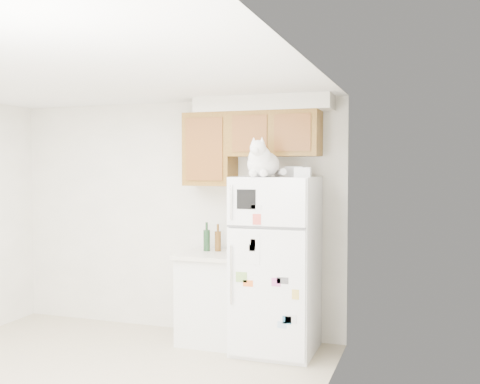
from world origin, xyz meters
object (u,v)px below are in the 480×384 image
at_px(storage_box_back, 296,171).
at_px(bottle_amber, 218,238).
at_px(refrigerator, 276,264).
at_px(cat, 262,162).
at_px(bottle_green, 207,237).
at_px(storage_box_front, 303,172).
at_px(base_counter, 213,297).

height_order(storage_box_back, bottle_amber, storage_box_back).
distance_m(refrigerator, cat, 1.01).
bearing_deg(cat, bottle_green, 151.64).
relative_size(refrigerator, bottle_green, 5.68).
distance_m(storage_box_back, bottle_amber, 1.08).
height_order(storage_box_back, storage_box_front, storage_box_back).
xyz_separation_m(storage_box_back, storage_box_front, (0.13, -0.26, -0.01)).
bearing_deg(bottle_green, storage_box_front, -13.83).
bearing_deg(bottle_amber, bottle_green, -171.92).
xyz_separation_m(base_counter, bottle_amber, (0.02, 0.11, 0.60)).
bearing_deg(bottle_amber, cat, -34.01).
bearing_deg(refrigerator, base_counter, 173.91).
height_order(refrigerator, cat, cat).
relative_size(base_counter, bottle_amber, 3.25).
distance_m(refrigerator, storage_box_back, 0.93).
bearing_deg(bottle_amber, storage_box_back, -1.18).
xyz_separation_m(refrigerator, bottle_green, (-0.79, 0.17, 0.22)).
distance_m(cat, bottle_amber, 1.06).
bearing_deg(refrigerator, bottle_amber, 164.57).
relative_size(base_counter, bottle_green, 3.07).
relative_size(refrigerator, bottle_amber, 6.01).
relative_size(cat, bottle_amber, 1.86).
xyz_separation_m(base_counter, storage_box_back, (0.84, 0.10, 1.29)).
bearing_deg(cat, storage_box_front, 19.39).
bearing_deg(bottle_amber, refrigerator, -15.43).
distance_m(base_counter, storage_box_front, 1.62).
bearing_deg(bottle_amber, storage_box_front, -16.41).
relative_size(cat, storage_box_front, 3.51).
relative_size(base_counter, storage_box_front, 6.13).
bearing_deg(base_counter, bottle_green, 137.36).
xyz_separation_m(bottle_green, bottle_amber, (0.12, 0.02, -0.01)).
distance_m(storage_box_back, storage_box_front, 0.29).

